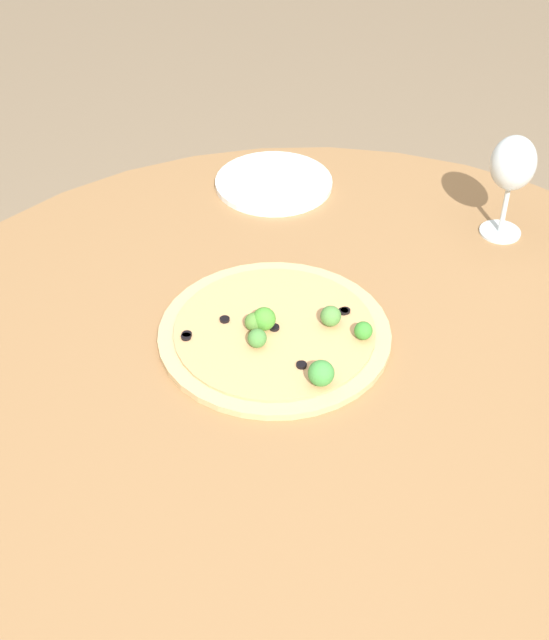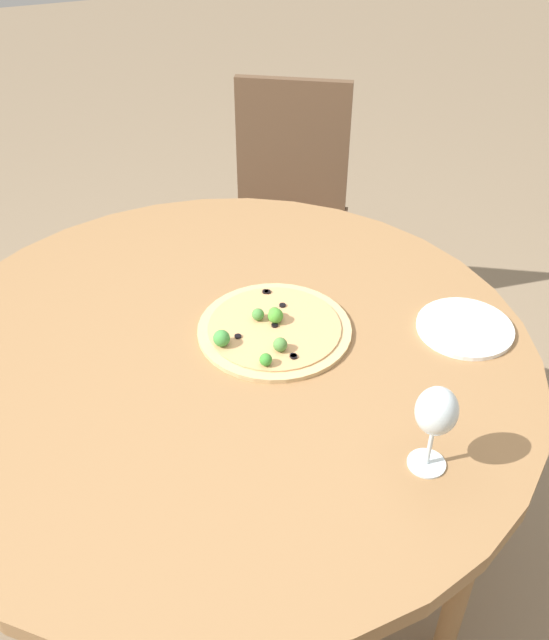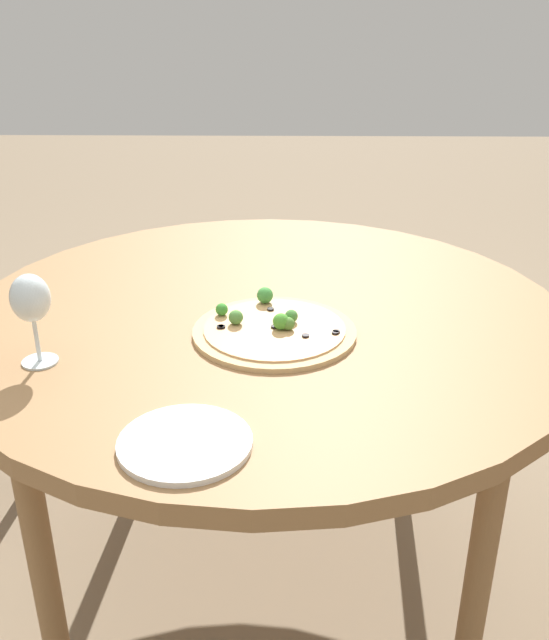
{
  "view_description": "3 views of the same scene",
  "coord_description": "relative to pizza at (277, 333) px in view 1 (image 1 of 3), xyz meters",
  "views": [
    {
      "loc": [
        -0.76,
        0.32,
        1.57
      ],
      "look_at": [
        0.12,
        0.02,
        0.79
      ],
      "focal_mm": 50.0,
      "sensor_mm": 36.0,
      "label": 1
    },
    {
      "loc": [
        -0.26,
        -1.07,
        1.7
      ],
      "look_at": [
        0.12,
        0.02,
        0.79
      ],
      "focal_mm": 40.0,
      "sensor_mm": 36.0,
      "label": 2
    },
    {
      "loc": [
        1.38,
        0.04,
        1.38
      ],
      "look_at": [
        0.12,
        0.02,
        0.79
      ],
      "focal_mm": 40.0,
      "sensor_mm": 36.0,
      "label": 3
    }
  ],
  "objects": [
    {
      "name": "dining_table",
      "position": [
        -0.12,
        -0.02,
        -0.07
      ],
      "size": [
        1.28,
        1.28,
        0.76
      ],
      "color": "olive",
      "rests_on": "ground_plane"
    },
    {
      "name": "pizza",
      "position": [
        0.0,
        0.0,
        0.0
      ],
      "size": [
        0.32,
        0.32,
        0.05
      ],
      "color": "tan",
      "rests_on": "dining_table"
    },
    {
      "name": "wine_glass",
      "position": [
        0.13,
        -0.42,
        0.11
      ],
      "size": [
        0.07,
        0.07,
        0.17
      ],
      "color": "silver",
      "rests_on": "dining_table"
    },
    {
      "name": "plate_near",
      "position": [
        0.38,
        -0.13,
        -0.0
      ],
      "size": [
        0.2,
        0.2,
        0.01
      ],
      "color": "white",
      "rests_on": "dining_table"
    }
  ]
}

